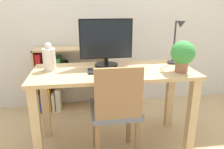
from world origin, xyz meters
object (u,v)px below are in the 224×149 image
object	(u,v)px
monitor	(106,42)
vase	(49,58)
desk_lamp	(177,38)
potted_plant	(183,54)
chair	(116,109)
bookshelf	(60,81)
keyboard	(108,71)

from	to	relation	value
monitor	vase	bearing A→B (deg)	-171.62
vase	desk_lamp	distance (m)	1.16
potted_plant	chair	distance (m)	0.71
potted_plant	bookshelf	bearing A→B (deg)	139.24
vase	chair	distance (m)	0.71
monitor	keyboard	size ratio (longest dim) A/B	1.42
potted_plant	monitor	bearing A→B (deg)	154.06
desk_lamp	potted_plant	world-z (taller)	desk_lamp
desk_lamp	keyboard	bearing A→B (deg)	-169.60
desk_lamp	bookshelf	xyz separation A→B (m)	(-1.15, 0.73, -0.61)
bookshelf	keyboard	bearing A→B (deg)	-59.68
keyboard	vase	distance (m)	0.51
bookshelf	potted_plant	bearing A→B (deg)	-40.76
monitor	desk_lamp	distance (m)	0.65
desk_lamp	potted_plant	bearing A→B (deg)	-101.26
desk_lamp	chair	xyz separation A→B (m)	(-0.61, -0.31, -0.51)
vase	bookshelf	xyz separation A→B (m)	(-0.00, 0.73, -0.46)
vase	potted_plant	size ratio (longest dim) A/B	0.91
keyboard	potted_plant	size ratio (longest dim) A/B	1.27
chair	keyboard	bearing A→B (deg)	93.29
desk_lamp	bookshelf	world-z (taller)	desk_lamp
vase	bookshelf	size ratio (longest dim) A/B	0.28
vase	chair	size ratio (longest dim) A/B	0.28
bookshelf	monitor	bearing A→B (deg)	-52.62
monitor	keyboard	distance (m)	0.29
vase	bookshelf	world-z (taller)	vase
desk_lamp	chair	bearing A→B (deg)	-153.21
vase	potted_plant	bearing A→B (deg)	-11.20
monitor	desk_lamp	bearing A→B (deg)	-5.98
keyboard	desk_lamp	xyz separation A→B (m)	(0.65, 0.12, 0.24)
potted_plant	bookshelf	size ratio (longest dim) A/B	0.31
monitor	chair	bearing A→B (deg)	-85.47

